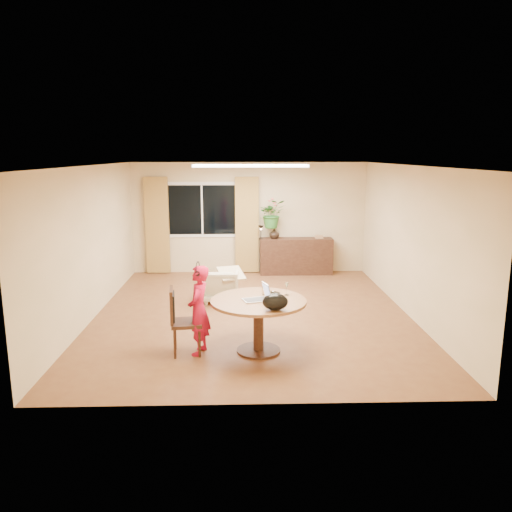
{
  "coord_description": "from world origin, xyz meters",
  "views": [
    {
      "loc": [
        -0.19,
        -8.46,
        2.8
      ],
      "look_at": [
        0.06,
        -0.2,
        1.09
      ],
      "focal_mm": 35.0,
      "sensor_mm": 36.0,
      "label": 1
    }
  ],
  "objects_px": {
    "armchair": "(221,285)",
    "child": "(199,310)",
    "dining_chair": "(187,321)",
    "dining_table": "(259,311)",
    "sideboard": "(296,256)"
  },
  "relations": [
    {
      "from": "armchair",
      "to": "dining_chair",
      "type": "bearing_deg",
      "value": 82.44
    },
    {
      "from": "dining_table",
      "to": "child",
      "type": "distance_m",
      "value": 0.84
    },
    {
      "from": "armchair",
      "to": "child",
      "type": "bearing_deg",
      "value": 86.29
    },
    {
      "from": "dining_chair",
      "to": "child",
      "type": "distance_m",
      "value": 0.24
    },
    {
      "from": "dining_table",
      "to": "armchair",
      "type": "height_order",
      "value": "dining_table"
    },
    {
      "from": "dining_table",
      "to": "armchair",
      "type": "bearing_deg",
      "value": 104.13
    },
    {
      "from": "dining_chair",
      "to": "child",
      "type": "relative_size",
      "value": 0.75
    },
    {
      "from": "armchair",
      "to": "sideboard",
      "type": "xyz_separation_m",
      "value": [
        1.69,
        2.17,
        0.11
      ]
    },
    {
      "from": "sideboard",
      "to": "dining_chair",
      "type": "bearing_deg",
      "value": -113.55
    },
    {
      "from": "dining_table",
      "to": "sideboard",
      "type": "distance_m",
      "value": 4.84
    },
    {
      "from": "dining_table",
      "to": "child",
      "type": "bearing_deg",
      "value": -177.79
    },
    {
      "from": "child",
      "to": "armchair",
      "type": "xyz_separation_m",
      "value": [
        0.2,
        2.58,
        -0.33
      ]
    },
    {
      "from": "dining_chair",
      "to": "sideboard",
      "type": "relative_size",
      "value": 0.57
    },
    {
      "from": "armchair",
      "to": "sideboard",
      "type": "height_order",
      "value": "sideboard"
    },
    {
      "from": "dining_chair",
      "to": "child",
      "type": "height_order",
      "value": "child"
    }
  ]
}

